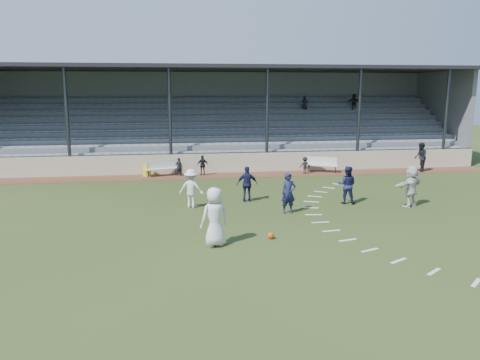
{
  "coord_description": "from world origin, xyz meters",
  "views": [
    {
      "loc": [
        -2.77,
        -17.17,
        5.23
      ],
      "look_at": [
        0.0,
        2.5,
        1.3
      ],
      "focal_mm": 35.0,
      "sensor_mm": 36.0,
      "label": 1
    }
  ],
  "objects_px": {
    "player_navy_lead": "(288,193)",
    "bench_left": "(162,166)",
    "football": "(271,236)",
    "trash_bin": "(147,170)",
    "player_white_lead": "(215,217)",
    "official": "(421,157)",
    "bench_right": "(321,163)"
  },
  "relations": [
    {
      "from": "bench_left",
      "to": "player_white_lead",
      "type": "bearing_deg",
      "value": -98.62
    },
    {
      "from": "player_white_lead",
      "to": "player_navy_lead",
      "type": "relative_size",
      "value": 1.17
    },
    {
      "from": "bench_left",
      "to": "player_navy_lead",
      "type": "bearing_deg",
      "value": -77.09
    },
    {
      "from": "trash_bin",
      "to": "player_navy_lead",
      "type": "distance_m",
      "value": 11.33
    },
    {
      "from": "trash_bin",
      "to": "bench_left",
      "type": "bearing_deg",
      "value": -0.44
    },
    {
      "from": "player_navy_lead",
      "to": "official",
      "type": "distance_m",
      "value": 13.67
    },
    {
      "from": "player_navy_lead",
      "to": "official",
      "type": "xyz_separation_m",
      "value": [
        10.65,
        8.57,
        0.08
      ]
    },
    {
      "from": "bench_left",
      "to": "player_white_lead",
      "type": "relative_size",
      "value": 1.01
    },
    {
      "from": "bench_left",
      "to": "official",
      "type": "xyz_separation_m",
      "value": [
        16.14,
        -0.78,
        0.35
      ]
    },
    {
      "from": "football",
      "to": "bench_left",
      "type": "bearing_deg",
      "value": 107.8
    },
    {
      "from": "player_navy_lead",
      "to": "bench_left",
      "type": "bearing_deg",
      "value": 114.24
    },
    {
      "from": "bench_right",
      "to": "player_navy_lead",
      "type": "bearing_deg",
      "value": -92.2
    },
    {
      "from": "bench_left",
      "to": "player_navy_lead",
      "type": "distance_m",
      "value": 10.84
    },
    {
      "from": "trash_bin",
      "to": "player_white_lead",
      "type": "bearing_deg",
      "value": -77.3
    },
    {
      "from": "official",
      "to": "bench_left",
      "type": "bearing_deg",
      "value": -75.73
    },
    {
      "from": "official",
      "to": "trash_bin",
      "type": "bearing_deg",
      "value": -75.6
    },
    {
      "from": "bench_right",
      "to": "player_navy_lead",
      "type": "relative_size",
      "value": 1.16
    },
    {
      "from": "trash_bin",
      "to": "player_navy_lead",
      "type": "height_order",
      "value": "player_navy_lead"
    },
    {
      "from": "football",
      "to": "player_navy_lead",
      "type": "xyz_separation_m",
      "value": [
        1.43,
        3.29,
        0.74
      ]
    },
    {
      "from": "trash_bin",
      "to": "player_white_lead",
      "type": "xyz_separation_m",
      "value": [
        2.95,
        -13.08,
        0.61
      ]
    },
    {
      "from": "bench_left",
      "to": "football",
      "type": "distance_m",
      "value": 13.28
    },
    {
      "from": "trash_bin",
      "to": "bench_right",
      "type": "bearing_deg",
      "value": -0.52
    },
    {
      "from": "bench_right",
      "to": "player_navy_lead",
      "type": "xyz_separation_m",
      "value": [
        -4.39,
        -9.25,
        0.28
      ]
    },
    {
      "from": "bench_right",
      "to": "football",
      "type": "bearing_deg",
      "value": -91.72
    },
    {
      "from": "trash_bin",
      "to": "football",
      "type": "relative_size",
      "value": 3.17
    },
    {
      "from": "trash_bin",
      "to": "official",
      "type": "bearing_deg",
      "value": -2.63
    },
    {
      "from": "bench_left",
      "to": "bench_right",
      "type": "xyz_separation_m",
      "value": [
        9.88,
        -0.09,
        0.0
      ]
    },
    {
      "from": "bench_right",
      "to": "football",
      "type": "height_order",
      "value": "bench_right"
    },
    {
      "from": "bench_right",
      "to": "official",
      "type": "relative_size",
      "value": 1.09
    },
    {
      "from": "player_white_lead",
      "to": "official",
      "type": "relative_size",
      "value": 1.1
    },
    {
      "from": "bench_left",
      "to": "trash_bin",
      "type": "distance_m",
      "value": 0.92
    },
    {
      "from": "trash_bin",
      "to": "football",
      "type": "xyz_separation_m",
      "value": [
        4.96,
        -12.64,
        -0.28
      ]
    }
  ]
}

